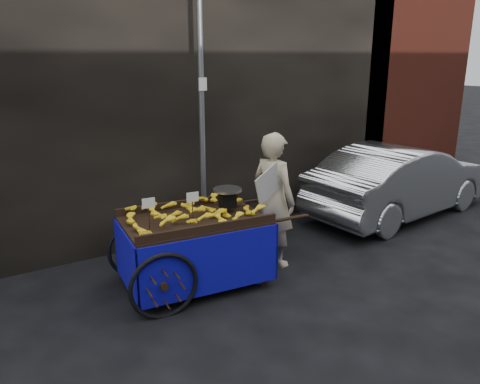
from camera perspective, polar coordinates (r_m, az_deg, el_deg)
ground at (r=6.17m, az=-1.07°, el=-10.55°), size 80.00×80.00×0.00m
building_wall at (r=8.00m, az=-8.61°, el=14.08°), size 13.50×2.00×5.00m
street_pole at (r=6.83m, az=-4.68°, el=9.69°), size 0.12×0.10×4.00m
banana_cart at (r=5.74m, az=-6.11°, el=-4.18°), size 2.44×1.33×1.28m
vendor at (r=6.31m, az=4.11°, el=-0.95°), size 0.83×0.76×1.84m
plastic_bag at (r=6.01m, az=2.38°, el=-10.04°), size 0.28×0.22×0.25m
parked_car at (r=8.85m, az=19.02°, el=1.38°), size 4.00×1.72×1.28m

